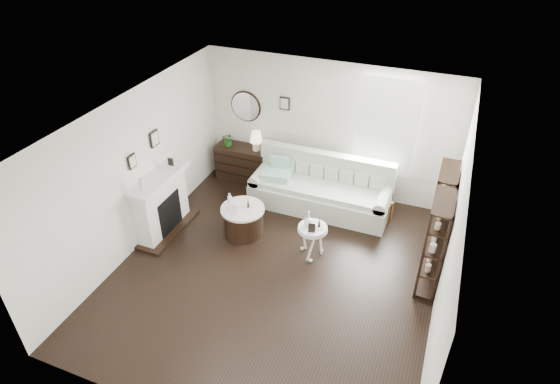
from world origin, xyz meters
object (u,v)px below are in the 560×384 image
at_px(drum_table, 243,220).
at_px(pedestal_table, 313,229).
at_px(sofa, 321,191).
at_px(dresser, 243,163).

xyz_separation_m(drum_table, pedestal_table, (1.35, -0.12, 0.27)).
relative_size(sofa, drum_table, 3.42).
height_order(sofa, pedestal_table, sofa).
distance_m(sofa, drum_table, 1.69).
bearing_deg(drum_table, dresser, 115.35).
height_order(drum_table, pedestal_table, pedestal_table).
height_order(dresser, pedestal_table, dresser).
xyz_separation_m(dresser, drum_table, (0.81, -1.72, -0.10)).
relative_size(dresser, pedestal_table, 1.86).
relative_size(drum_table, pedestal_table, 1.31).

